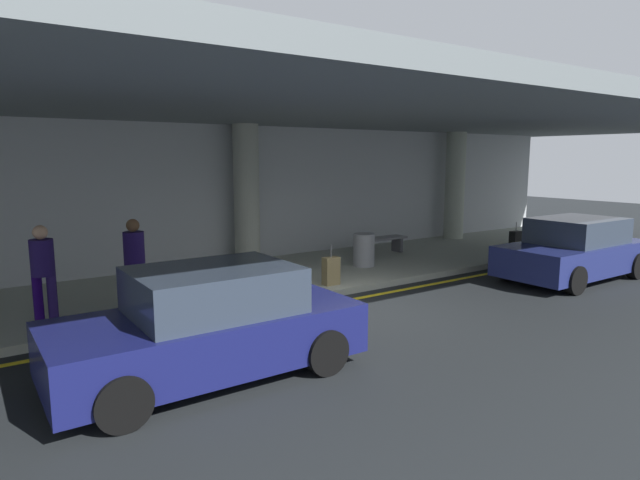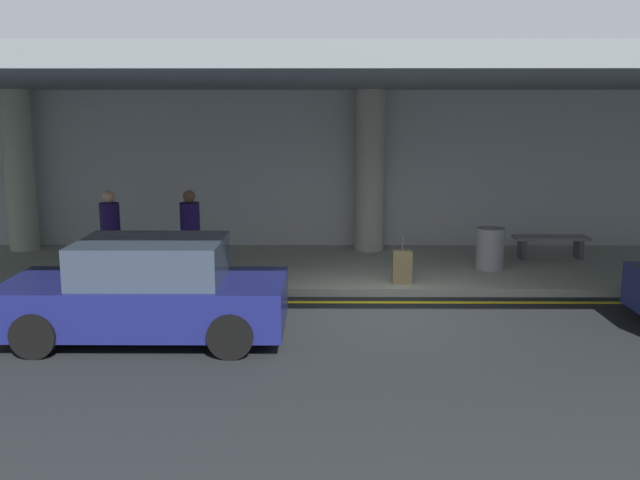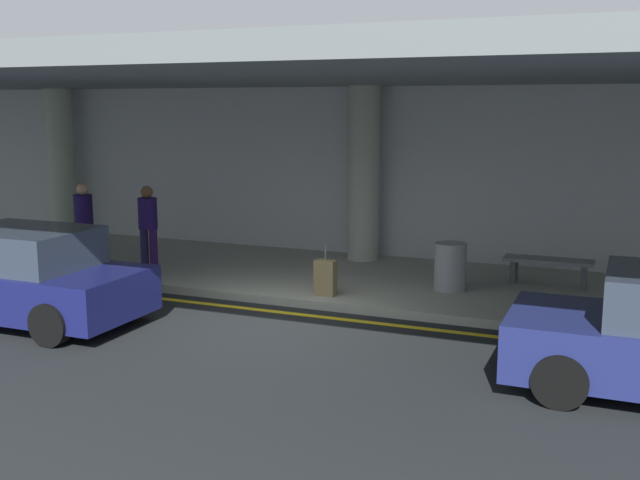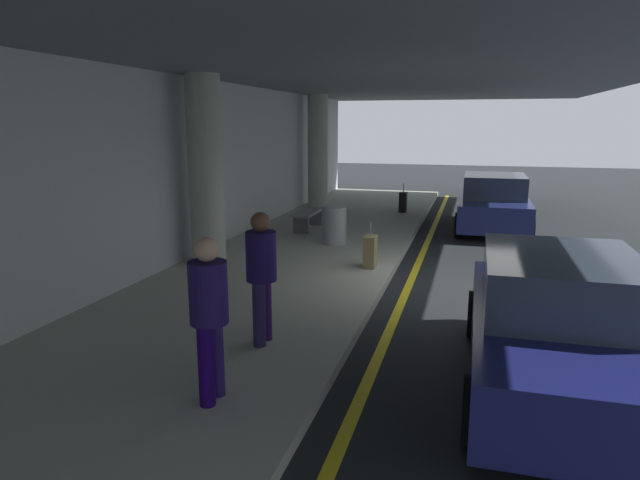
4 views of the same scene
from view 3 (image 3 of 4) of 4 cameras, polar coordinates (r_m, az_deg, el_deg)
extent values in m
plane|color=black|center=(12.06, -4.08, -6.25)|extent=(60.00, 60.00, 0.00)
cube|color=#A4A99A|center=(14.78, 1.28, -2.85)|extent=(26.00, 4.20, 0.15)
cube|color=yellow|center=(12.60, -2.79, -5.49)|extent=(26.00, 0.14, 0.01)
cylinder|color=#A2AF97|center=(20.02, -18.96, 5.52)|extent=(0.67, 0.67, 3.65)
cylinder|color=#9FA394|center=(15.92, 3.33, 5.00)|extent=(0.67, 0.67, 3.65)
cube|color=slate|center=(13.95, 0.58, 12.41)|extent=(28.00, 13.20, 0.30)
cube|color=#B0B5B8|center=(16.59, 4.12, 4.94)|extent=(26.00, 0.30, 3.80)
cube|color=#151952|center=(12.92, -21.72, -3.33)|extent=(4.10, 1.80, 0.70)
cube|color=#2D3847|center=(12.72, -21.59, -0.53)|extent=(2.10, 1.60, 0.60)
cylinder|color=black|center=(12.73, -14.60, -4.19)|extent=(0.64, 0.22, 0.64)
cylinder|color=black|center=(11.47, -19.71, -6.04)|extent=(0.64, 0.22, 0.64)
cylinder|color=black|center=(10.72, 18.49, -7.08)|extent=(0.64, 0.22, 0.64)
cylinder|color=black|center=(9.11, 17.70, -10.11)|extent=(0.64, 0.22, 0.64)
cylinder|color=#1F1A44|center=(15.56, -13.13, -0.63)|extent=(0.16, 0.16, 0.82)
cylinder|color=#2A124B|center=(15.44, -12.47, -0.69)|extent=(0.16, 0.16, 0.82)
cylinder|color=#1C0F4B|center=(15.38, -12.91, 1.97)|extent=(0.38, 0.38, 0.62)
sphere|color=brown|center=(15.33, -12.97, 3.56)|extent=(0.24, 0.24, 0.24)
cylinder|color=#19044F|center=(16.45, -17.63, -0.27)|extent=(0.16, 0.16, 0.82)
cylinder|color=#231555|center=(16.31, -17.03, -0.33)|extent=(0.16, 0.16, 0.82)
cylinder|color=#1D114D|center=(16.27, -17.46, 2.19)|extent=(0.38, 0.38, 0.62)
sphere|color=tan|center=(16.22, -17.54, 3.70)|extent=(0.24, 0.24, 0.24)
cube|color=olive|center=(13.05, 0.41, -2.86)|extent=(0.36, 0.22, 0.62)
cylinder|color=slate|center=(12.96, 0.41, -0.93)|extent=(0.02, 0.02, 0.28)
cube|color=slate|center=(14.43, 16.92, -1.49)|extent=(1.60, 0.50, 0.06)
cube|color=#4C4C51|center=(14.54, 14.44, -2.24)|extent=(0.10, 0.40, 0.42)
cube|color=#4C4C51|center=(14.43, 19.32, -2.59)|extent=(0.10, 0.40, 0.42)
cylinder|color=gray|center=(13.59, 9.82, -2.00)|extent=(0.56, 0.56, 0.85)
camera|label=1|loc=(11.80, -55.88, 3.55)|focal=29.98mm
camera|label=2|loc=(6.34, -79.16, 1.93)|focal=40.09mm
camera|label=4|loc=(18.04, -34.47, 6.78)|focal=31.24mm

